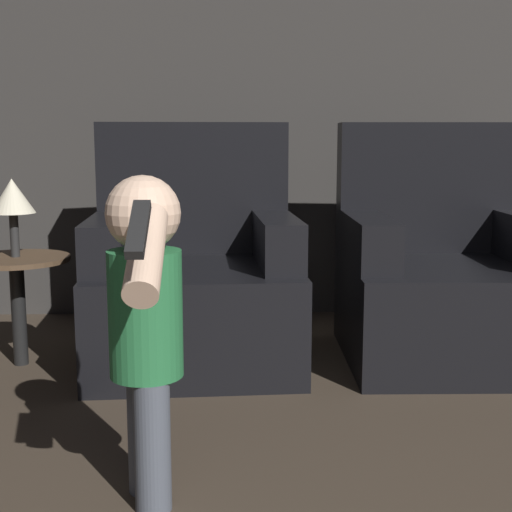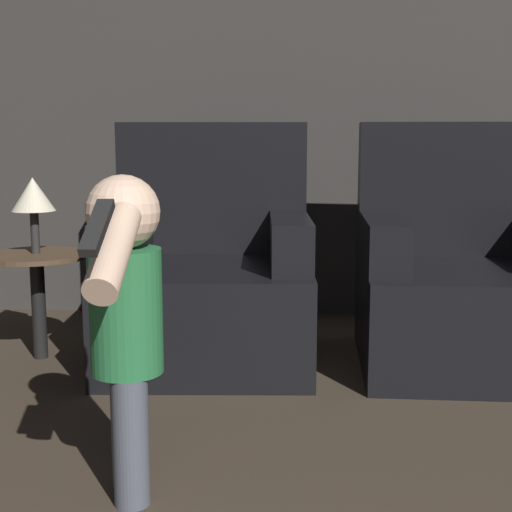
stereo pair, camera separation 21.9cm
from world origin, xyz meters
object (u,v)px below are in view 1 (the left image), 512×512
person_toddler (145,314)px  lamp (12,198)px  armchair_right (444,280)px  armchair_left (195,281)px

person_toddler → lamp: 1.37m
armchair_right → armchair_left: bearing=-179.0°
armchair_left → person_toddler: 1.25m
armchair_right → lamp: size_ratio=3.15×
armchair_left → lamp: (-0.73, -0.06, 0.36)m
armchair_left → armchair_right: size_ratio=1.00×
armchair_right → person_toddler: 1.68m
armchair_left → armchair_right: (1.07, 0.00, 0.00)m
armchair_right → lamp: armchair_right is taller
armchair_right → person_toddler: (-1.13, -1.24, 0.16)m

